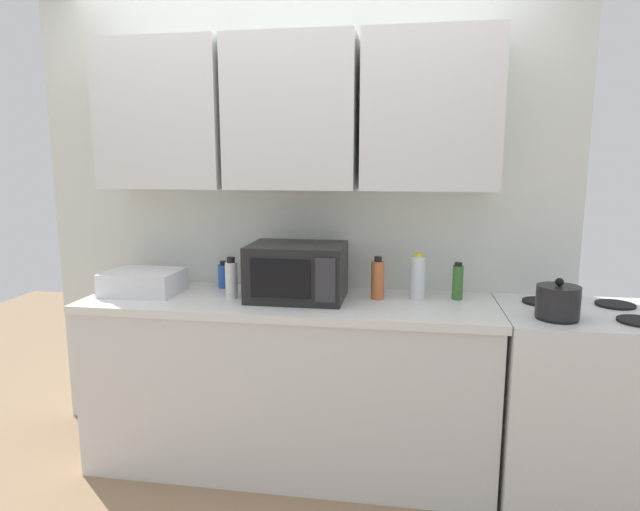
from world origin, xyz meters
TOP-DOWN VIEW (x-y plane):
  - wall_back_with_cabinets at (0.00, -0.07)m, footprint 2.95×0.38m
  - counter_run at (0.00, -0.30)m, footprint 2.08×0.63m
  - stove_range at (1.42, -0.32)m, footprint 0.76×0.64m
  - kettle at (1.25, -0.46)m, footprint 0.19×0.19m
  - microwave at (0.04, -0.28)m, footprint 0.48×0.37m
  - dish_rack at (-0.78, -0.30)m, footprint 0.38×0.30m
  - bottle_white_jar at (-0.29, -0.32)m, footprint 0.06×0.06m
  - bottle_clear_tall at (0.65, -0.20)m, footprint 0.08×0.08m
  - bottle_spice_jar at (0.45, -0.22)m, footprint 0.07×0.07m
  - bottle_blue_cleaner at (-0.41, -0.11)m, footprint 0.06×0.06m
  - bottle_green_oil at (0.85, -0.17)m, footprint 0.05×0.05m

SIDE VIEW (x-z plane):
  - counter_run at x=0.00m, z-range 0.00..0.90m
  - stove_range at x=1.42m, z-range 0.00..0.91m
  - dish_rack at x=-0.78m, z-range 0.90..1.02m
  - bottle_blue_cleaner at x=-0.41m, z-range 0.89..1.04m
  - kettle at x=1.25m, z-range 0.89..1.07m
  - bottle_green_oil at x=0.85m, z-range 0.90..1.09m
  - bottle_white_jar at x=-0.29m, z-range 0.89..1.10m
  - bottle_spice_jar at x=0.45m, z-range 0.89..1.11m
  - bottle_clear_tall at x=0.65m, z-range 0.90..1.13m
  - microwave at x=0.04m, z-range 0.90..1.18m
  - wall_back_with_cabinets at x=0.00m, z-range 0.27..2.87m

